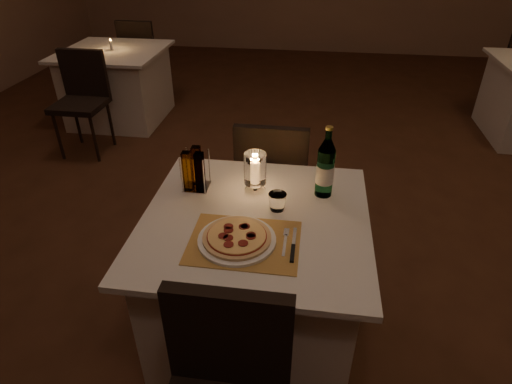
# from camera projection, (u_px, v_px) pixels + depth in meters

# --- Properties ---
(floor) EXTENTS (8.00, 10.00, 0.02)m
(floor) POSITION_uv_depth(u_px,v_px,m) (311.00, 241.00, 2.93)
(floor) COLOR #4B2918
(floor) RESTS_ON ground
(main_table) EXTENTS (1.00, 1.00, 0.74)m
(main_table) POSITION_uv_depth(u_px,v_px,m) (255.00, 278.00, 2.09)
(main_table) COLOR silver
(main_table) RESTS_ON ground
(chair_far) EXTENTS (0.42, 0.42, 0.90)m
(chair_far) POSITION_uv_depth(u_px,v_px,m) (272.00, 174.00, 2.59)
(chair_far) COLOR black
(chair_far) RESTS_ON ground
(placemat) EXTENTS (0.45, 0.34, 0.00)m
(placemat) POSITION_uv_depth(u_px,v_px,m) (244.00, 242.00, 1.74)
(placemat) COLOR #B5863F
(placemat) RESTS_ON main_table
(plate) EXTENTS (0.32, 0.32, 0.01)m
(plate) POSITION_uv_depth(u_px,v_px,m) (237.00, 240.00, 1.74)
(plate) COLOR white
(plate) RESTS_ON placemat
(pizza) EXTENTS (0.28, 0.28, 0.02)m
(pizza) POSITION_uv_depth(u_px,v_px,m) (237.00, 237.00, 1.73)
(pizza) COLOR #D8B77F
(pizza) RESTS_ON plate
(fork) EXTENTS (0.02, 0.18, 0.00)m
(fork) POSITION_uv_depth(u_px,v_px,m) (285.00, 240.00, 1.75)
(fork) COLOR silver
(fork) RESTS_ON placemat
(knife) EXTENTS (0.02, 0.22, 0.01)m
(knife) POSITION_uv_depth(u_px,v_px,m) (293.00, 250.00, 1.69)
(knife) COLOR black
(knife) RESTS_ON placemat
(tumbler) EXTENTS (0.08, 0.08, 0.08)m
(tumbler) POSITION_uv_depth(u_px,v_px,m) (277.00, 202.00, 1.92)
(tumbler) COLOR white
(tumbler) RESTS_ON main_table
(water_bottle) EXTENTS (0.08, 0.08, 0.35)m
(water_bottle) POSITION_uv_depth(u_px,v_px,m) (325.00, 168.00, 1.97)
(water_bottle) COLOR #59A574
(water_bottle) RESTS_ON main_table
(hurricane_candle) EXTENTS (0.11, 0.11, 0.20)m
(hurricane_candle) POSITION_uv_depth(u_px,v_px,m) (255.00, 170.00, 2.00)
(hurricane_candle) COLOR white
(hurricane_candle) RESTS_ON main_table
(cruet_caddy) EXTENTS (0.12, 0.12, 0.21)m
(cruet_caddy) POSITION_uv_depth(u_px,v_px,m) (195.00, 171.00, 2.04)
(cruet_caddy) COLOR white
(cruet_caddy) RESTS_ON main_table
(neighbor_table_left) EXTENTS (1.00, 1.00, 0.74)m
(neighbor_table_left) POSITION_uv_depth(u_px,v_px,m) (118.00, 85.00, 4.50)
(neighbor_table_left) COLOR silver
(neighbor_table_left) RESTS_ON ground
(neighbor_chair_la) EXTENTS (0.42, 0.42, 0.90)m
(neighbor_chair_la) POSITION_uv_depth(u_px,v_px,m) (82.00, 92.00, 3.81)
(neighbor_chair_la) COLOR black
(neighbor_chair_la) RESTS_ON ground
(neighbor_chair_lb) EXTENTS (0.42, 0.42, 0.90)m
(neighbor_chair_lb) POSITION_uv_depth(u_px,v_px,m) (141.00, 51.00, 5.00)
(neighbor_chair_lb) COLOR black
(neighbor_chair_lb) RESTS_ON ground
(neighbor_candle_left) EXTENTS (0.03, 0.03, 0.11)m
(neighbor_candle_left) POSITION_uv_depth(u_px,v_px,m) (111.00, 45.00, 4.28)
(neighbor_candle_left) COLOR white
(neighbor_candle_left) RESTS_ON neighbor_table_left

